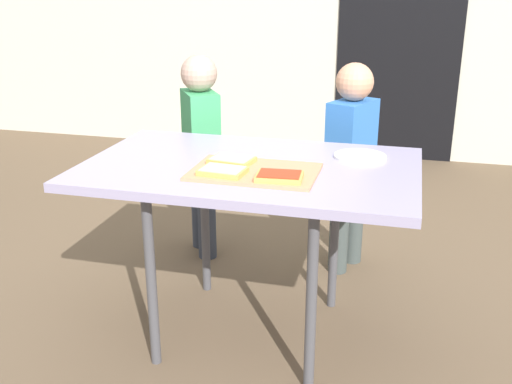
# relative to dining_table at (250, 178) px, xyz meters

# --- Properties ---
(ground_plane) EXTENTS (16.00, 16.00, 0.00)m
(ground_plane) POSITION_rel_dining_table_xyz_m (0.00, 0.00, -0.64)
(ground_plane) COLOR brown
(house_door) EXTENTS (0.90, 0.02, 2.00)m
(house_door) POSITION_rel_dining_table_xyz_m (0.42, 2.64, 0.36)
(house_door) COLOR black
(house_door) RESTS_ON ground
(dining_table) EXTENTS (1.19, 0.75, 0.69)m
(dining_table) POSITION_rel_dining_table_xyz_m (0.00, 0.00, 0.00)
(dining_table) COLOR #A098BB
(dining_table) RESTS_ON ground
(cutting_board) EXTENTS (0.43, 0.29, 0.01)m
(cutting_board) POSITION_rel_dining_table_xyz_m (0.04, -0.10, 0.06)
(cutting_board) COLOR tan
(cutting_board) RESTS_ON dining_table
(pizza_slice_near_right) EXTENTS (0.16, 0.12, 0.02)m
(pizza_slice_near_right) POSITION_rel_dining_table_xyz_m (0.15, -0.17, 0.08)
(pizza_slice_near_right) COLOR #E8A750
(pizza_slice_near_right) RESTS_ON cutting_board
(pizza_slice_near_left) EXTENTS (0.16, 0.12, 0.02)m
(pizza_slice_near_left) POSITION_rel_dining_table_xyz_m (-0.05, -0.17, 0.08)
(pizza_slice_near_left) COLOR #E8A750
(pizza_slice_near_left) RESTS_ON cutting_board
(pizza_slice_far_left) EXTENTS (0.16, 0.13, 0.02)m
(pizza_slice_far_left) POSITION_rel_dining_table_xyz_m (-0.06, -0.04, 0.08)
(pizza_slice_far_left) COLOR #E8A750
(pizza_slice_far_left) RESTS_ON cutting_board
(plate_white_right) EXTENTS (0.19, 0.19, 0.01)m
(plate_white_right) POSITION_rel_dining_table_xyz_m (0.37, 0.18, 0.06)
(plate_white_right) COLOR white
(plate_white_right) RESTS_ON dining_table
(child_left) EXTENTS (0.25, 0.28, 0.99)m
(child_left) POSITION_rel_dining_table_xyz_m (-0.42, 0.65, -0.08)
(child_left) COLOR #343A45
(child_left) RESTS_ON ground
(child_right) EXTENTS (0.22, 0.28, 0.98)m
(child_right) POSITION_rel_dining_table_xyz_m (0.29, 0.67, -0.08)
(child_right) COLOR #414A48
(child_right) RESTS_ON ground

